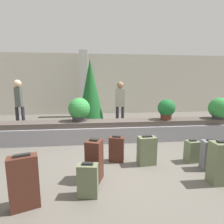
{
  "coord_description": "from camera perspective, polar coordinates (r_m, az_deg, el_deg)",
  "views": [
    {
      "loc": [
        -0.53,
        -3.59,
        1.67
      ],
      "look_at": [
        0.0,
        1.36,
        0.84
      ],
      "focal_mm": 28.0,
      "sensor_mm": 36.0,
      "label": 1
    }
  ],
  "objects": [
    {
      "name": "suitcase_2",
      "position": [
        3.81,
        1.47,
        -12.04
      ],
      "size": [
        0.35,
        0.24,
        0.57
      ],
      "rotation": [
        0.0,
        0.0,
        -0.27
      ],
      "color": "#472319",
      "rests_on": "ground_plane"
    },
    {
      "name": "suitcase_7",
      "position": [
        3.52,
        32.02,
        -13.87
      ],
      "size": [
        0.35,
        0.25,
        0.74
      ],
      "rotation": [
        0.0,
        0.0,
        -0.01
      ],
      "color": "#5B6647",
      "rests_on": "ground_plane"
    },
    {
      "name": "suitcase_4",
      "position": [
        2.74,
        -26.74,
        -19.82
      ],
      "size": [
        0.4,
        0.28,
        0.76
      ],
      "rotation": [
        0.0,
        0.0,
        0.33
      ],
      "color": "#472319",
      "rests_on": "ground_plane"
    },
    {
      "name": "ground_plane",
      "position": [
        3.99,
        2.17,
        -15.24
      ],
      "size": [
        18.0,
        18.0,
        0.0
      ],
      "primitive_type": "plane",
      "color": "#59544C"
    },
    {
      "name": "suitcase_5",
      "position": [
        3.98,
        29.52,
        -12.09
      ],
      "size": [
        0.36,
        0.24,
        0.6
      ],
      "rotation": [
        0.0,
        0.0,
        -0.13
      ],
      "color": "slate",
      "rests_on": "ground_plane"
    },
    {
      "name": "carousel",
      "position": [
        5.17,
        -0.0,
        -6.13
      ],
      "size": [
        8.83,
        0.72,
        0.59
      ],
      "color": "gray",
      "rests_on": "ground_plane"
    },
    {
      "name": "traveler_1",
      "position": [
        6.31,
        2.66,
        3.64
      ],
      "size": [
        0.33,
        0.24,
        1.72
      ],
      "rotation": [
        0.0,
        0.0,
        -0.06
      ],
      "color": "#282833",
      "rests_on": "ground_plane"
    },
    {
      "name": "traveler_0",
      "position": [
        6.88,
        -28.12,
        3.4
      ],
      "size": [
        0.31,
        0.34,
        1.78
      ],
      "rotation": [
        0.0,
        0.0,
        1.68
      ],
      "color": "#282833",
      "rests_on": "ground_plane"
    },
    {
      "name": "suitcase_6",
      "position": [
        3.74,
        11.27,
        -12.23
      ],
      "size": [
        0.38,
        0.26,
        0.62
      ],
      "rotation": [
        0.0,
        0.0,
        0.1
      ],
      "color": "#5B6647",
      "rests_on": "ground_plane"
    },
    {
      "name": "suitcase_1",
      "position": [
        3.12,
        -5.76,
        -15.39
      ],
      "size": [
        0.33,
        0.34,
        0.74
      ],
      "rotation": [
        0.0,
        0.0,
        -0.35
      ],
      "color": "#472319",
      "rests_on": "ground_plane"
    },
    {
      "name": "suitcase_3",
      "position": [
        2.78,
        -7.88,
        -21.19
      ],
      "size": [
        0.32,
        0.22,
        0.53
      ],
      "rotation": [
        0.0,
        0.0,
        -0.16
      ],
      "color": "#5B6647",
      "rests_on": "ground_plane"
    },
    {
      "name": "decorated_tree",
      "position": [
        6.37,
        -7.01,
        6.46
      ],
      "size": [
        0.99,
        0.99,
        2.51
      ],
      "color": "#4C331E",
      "rests_on": "ground_plane"
    },
    {
      "name": "back_wall",
      "position": [
        9.67,
        -3.03,
        9.02
      ],
      "size": [
        18.0,
        0.06,
        3.2
      ],
      "color": "beige",
      "rests_on": "ground_plane"
    },
    {
      "name": "pillar",
      "position": [
        8.77,
        -9.04,
        8.88
      ],
      "size": [
        0.41,
        0.41,
        3.2
      ],
      "color": "silver",
      "rests_on": "ground_plane"
    },
    {
      "name": "suitcase_0",
      "position": [
        4.17,
        24.61,
        -11.56
      ],
      "size": [
        0.27,
        0.25,
        0.49
      ],
      "rotation": [
        0.0,
        0.0,
        0.12
      ],
      "color": "#5B6647",
      "rests_on": "ground_plane"
    },
    {
      "name": "potted_plant_2",
      "position": [
        5.08,
        -10.64,
        0.79
      ],
      "size": [
        0.62,
        0.62,
        0.67
      ],
      "color": "#2D2D2D",
      "rests_on": "carousel"
    },
    {
      "name": "potted_plant_0",
      "position": [
        5.41,
        17.32,
        0.97
      ],
      "size": [
        0.51,
        0.51,
        0.61
      ],
      "color": "#4C2319",
      "rests_on": "carousel"
    },
    {
      "name": "potted_plant_1",
      "position": [
        6.23,
        31.62,
        0.97
      ],
      "size": [
        0.62,
        0.62,
        0.64
      ],
      "color": "#2D2D2D",
      "rests_on": "carousel"
    }
  ]
}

